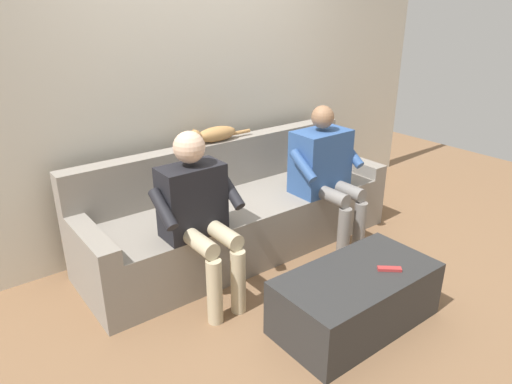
% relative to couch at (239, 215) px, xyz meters
% --- Properties ---
extents(ground_plane, '(8.00, 8.00, 0.00)m').
position_rel_couch_xyz_m(ground_plane, '(0.00, 0.72, -0.29)').
color(ground_plane, '#846042').
extents(back_wall, '(5.23, 0.06, 2.70)m').
position_rel_couch_xyz_m(back_wall, '(0.00, -0.52, 1.06)').
color(back_wall, beige).
rests_on(back_wall, ground).
extents(couch, '(2.58, 0.80, 0.84)m').
position_rel_couch_xyz_m(couch, '(0.00, 0.00, 0.00)').
color(couch, gray).
rests_on(couch, ground).
extents(coffee_table, '(1.03, 0.54, 0.37)m').
position_rel_couch_xyz_m(coffee_table, '(0.00, 1.25, -0.10)').
color(coffee_table, '#2D2D2D').
rests_on(coffee_table, ground).
extents(person_left_seated, '(0.60, 0.57, 1.15)m').
position_rel_couch_xyz_m(person_left_seated, '(-0.60, 0.36, 0.37)').
color(person_left_seated, '#335693').
rests_on(person_left_seated, ground).
extents(person_right_seated, '(0.57, 0.55, 1.15)m').
position_rel_couch_xyz_m(person_right_seated, '(0.60, 0.40, 0.37)').
color(person_right_seated, black).
rests_on(person_right_seated, ground).
extents(cat_on_backrest, '(0.58, 0.13, 0.13)m').
position_rel_couch_xyz_m(cat_on_backrest, '(0.04, -0.28, 0.62)').
color(cat_on_backrest, '#B7844C').
rests_on(cat_on_backrest, couch).
extents(remote_red, '(0.14, 0.13, 0.02)m').
position_rel_couch_xyz_m(remote_red, '(-0.17, 1.35, 0.09)').
color(remote_red, '#B73333').
rests_on(remote_red, coffee_table).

